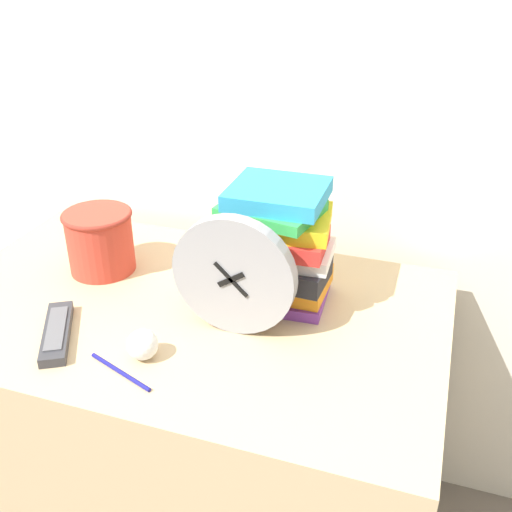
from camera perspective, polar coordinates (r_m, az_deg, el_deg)
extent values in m
cube|color=silver|center=(1.49, -0.86, 18.95)|extent=(6.00, 0.04, 2.40)
cube|color=tan|center=(1.53, -5.99, -16.41)|extent=(1.10, 0.69, 0.74)
cylinder|color=#99999E|center=(1.16, -2.11, -1.86)|extent=(0.25, 0.03, 0.25)
cylinder|color=silver|center=(1.15, -2.27, -2.08)|extent=(0.22, 0.01, 0.22)
cube|color=black|center=(1.15, -2.37, -2.22)|extent=(0.06, 0.01, 0.04)
cube|color=black|center=(1.15, -2.37, -2.22)|extent=(0.07, 0.01, 0.07)
cylinder|color=black|center=(1.15, -2.37, -2.22)|extent=(0.01, 0.00, 0.01)
cube|color=#7A3899|center=(1.31, 2.65, -3.62)|extent=(0.19, 0.17, 0.02)
cube|color=orange|center=(1.30, 1.96, -2.15)|extent=(0.22, 0.14, 0.04)
cube|color=#232328|center=(1.26, 1.40, -1.09)|extent=(0.24, 0.13, 0.04)
cube|color=white|center=(1.25, 2.69, 0.47)|extent=(0.21, 0.14, 0.03)
cube|color=red|center=(1.23, 1.90, 1.59)|extent=(0.21, 0.14, 0.03)
cube|color=yellow|center=(1.23, 2.61, 3.39)|extent=(0.21, 0.19, 0.03)
cube|color=green|center=(1.22, 1.45, 4.49)|extent=(0.21, 0.18, 0.02)
cube|color=#2D9ED1|center=(1.22, 2.11, 5.95)|extent=(0.19, 0.18, 0.03)
cylinder|color=#C63D2D|center=(1.44, -14.62, 1.36)|extent=(0.15, 0.15, 0.15)
torus|color=#9F3024|center=(1.41, -14.95, 3.81)|extent=(0.16, 0.16, 0.01)
cube|color=#333338|center=(1.26, -18.44, -6.94)|extent=(0.14, 0.20, 0.02)
cube|color=#59595E|center=(1.25, -18.52, -6.51)|extent=(0.10, 0.15, 0.00)
sphere|color=white|center=(1.15, -10.55, -8.34)|extent=(0.06, 0.06, 0.06)
cylinder|color=navy|center=(1.14, -12.81, -10.70)|extent=(0.15, 0.06, 0.01)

